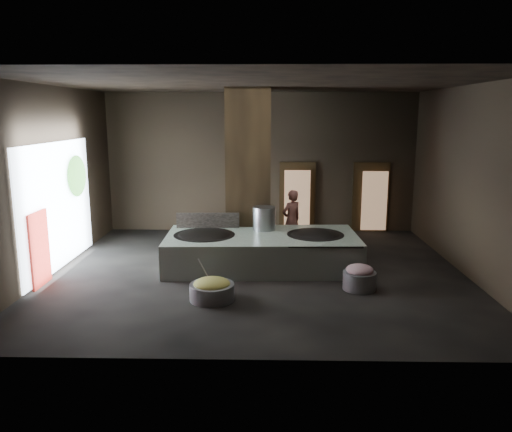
{
  "coord_description": "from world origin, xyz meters",
  "views": [
    {
      "loc": [
        0.22,
        -11.77,
        3.81
      ],
      "look_at": [
        -0.07,
        0.75,
        1.25
      ],
      "focal_mm": 35.0,
      "sensor_mm": 36.0,
      "label": 1
    }
  ],
  "objects_px": {
    "wok_left": "(204,238)",
    "stock_pot": "(264,219)",
    "cook": "(292,220)",
    "meat_basin": "(359,281)",
    "wok_right": "(315,238)",
    "hearth_platform": "(262,251)",
    "veg_basin": "(212,292)"
  },
  "relations": [
    {
      "from": "wok_left",
      "to": "wok_right",
      "type": "relative_size",
      "value": 1.07
    },
    {
      "from": "stock_pot",
      "to": "meat_basin",
      "type": "height_order",
      "value": "stock_pot"
    },
    {
      "from": "cook",
      "to": "veg_basin",
      "type": "distance_m",
      "value": 4.46
    },
    {
      "from": "wok_right",
      "to": "meat_basin",
      "type": "bearing_deg",
      "value": -63.65
    },
    {
      "from": "cook",
      "to": "veg_basin",
      "type": "bearing_deg",
      "value": 28.36
    },
    {
      "from": "hearth_platform",
      "to": "cook",
      "type": "height_order",
      "value": "cook"
    },
    {
      "from": "wok_left",
      "to": "cook",
      "type": "height_order",
      "value": "cook"
    },
    {
      "from": "cook",
      "to": "meat_basin",
      "type": "bearing_deg",
      "value": 75.37
    },
    {
      "from": "wok_left",
      "to": "veg_basin",
      "type": "distance_m",
      "value": 2.41
    },
    {
      "from": "cook",
      "to": "meat_basin",
      "type": "height_order",
      "value": "cook"
    },
    {
      "from": "wok_right",
      "to": "meat_basin",
      "type": "height_order",
      "value": "wok_right"
    },
    {
      "from": "wok_left",
      "to": "hearth_platform",
      "type": "bearing_deg",
      "value": 1.97
    },
    {
      "from": "wok_left",
      "to": "meat_basin",
      "type": "bearing_deg",
      "value": -23.46
    },
    {
      "from": "veg_basin",
      "to": "cook",
      "type": "bearing_deg",
      "value": 65.4
    },
    {
      "from": "stock_pot",
      "to": "meat_basin",
      "type": "distance_m",
      "value": 3.18
    },
    {
      "from": "wok_left",
      "to": "cook",
      "type": "bearing_deg",
      "value": 36.98
    },
    {
      "from": "hearth_platform",
      "to": "wok_right",
      "type": "bearing_deg",
      "value": 0.14
    },
    {
      "from": "hearth_platform",
      "to": "cook",
      "type": "bearing_deg",
      "value": 61.66
    },
    {
      "from": "veg_basin",
      "to": "meat_basin",
      "type": "distance_m",
      "value": 3.27
    },
    {
      "from": "wok_left",
      "to": "stock_pot",
      "type": "relative_size",
      "value": 2.42
    },
    {
      "from": "stock_pot",
      "to": "wok_left",
      "type": "bearing_deg",
      "value": -158.2
    },
    {
      "from": "hearth_platform",
      "to": "veg_basin",
      "type": "relative_size",
      "value": 5.12
    },
    {
      "from": "stock_pot",
      "to": "cook",
      "type": "distance_m",
      "value": 1.38
    },
    {
      "from": "hearth_platform",
      "to": "meat_basin",
      "type": "distance_m",
      "value": 2.73
    },
    {
      "from": "wok_right",
      "to": "veg_basin",
      "type": "distance_m",
      "value": 3.41
    },
    {
      "from": "cook",
      "to": "hearth_platform",
      "type": "bearing_deg",
      "value": 26.59
    },
    {
      "from": "hearth_platform",
      "to": "veg_basin",
      "type": "height_order",
      "value": "hearth_platform"
    },
    {
      "from": "wok_left",
      "to": "veg_basin",
      "type": "bearing_deg",
      "value": -79.2
    },
    {
      "from": "cook",
      "to": "wok_right",
      "type": "bearing_deg",
      "value": 71.03
    },
    {
      "from": "hearth_platform",
      "to": "wok_right",
      "type": "distance_m",
      "value": 1.39
    },
    {
      "from": "veg_basin",
      "to": "meat_basin",
      "type": "relative_size",
      "value": 1.28
    },
    {
      "from": "wok_right",
      "to": "stock_pot",
      "type": "relative_size",
      "value": 2.25
    }
  ]
}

